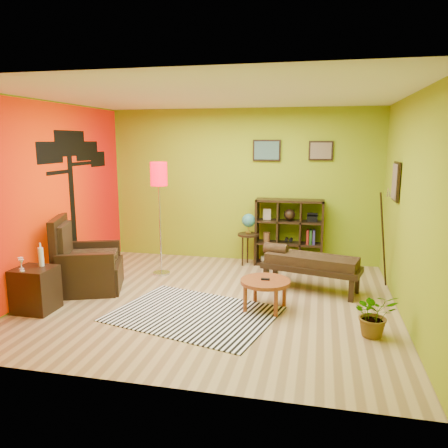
% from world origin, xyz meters
% --- Properties ---
extents(ground, '(5.00, 5.00, 0.00)m').
position_xyz_m(ground, '(0.00, 0.00, 0.00)').
color(ground, tan).
rests_on(ground, ground).
extents(room_shell, '(5.04, 4.54, 2.82)m').
position_xyz_m(room_shell, '(-0.09, 0.01, 1.80)').
color(room_shell, '#89A417').
rests_on(room_shell, ground).
extents(zebra_rug, '(2.32, 1.95, 0.01)m').
position_xyz_m(zebra_rug, '(-0.13, -0.55, 0.01)').
color(zebra_rug, white).
rests_on(zebra_rug, ground).
extents(coffee_table, '(0.66, 0.66, 0.43)m').
position_xyz_m(coffee_table, '(0.75, -0.17, 0.35)').
color(coffee_table, brown).
rests_on(coffee_table, ground).
extents(armchair, '(1.17, 1.16, 1.12)m').
position_xyz_m(armchair, '(-2.01, 0.04, 0.34)').
color(armchair, black).
rests_on(armchair, ground).
extents(side_cabinet, '(0.50, 0.45, 0.90)m').
position_xyz_m(side_cabinet, '(-2.20, -0.88, 0.30)').
color(side_cabinet, black).
rests_on(side_cabinet, ground).
extents(floor_lamp, '(0.28, 0.28, 1.88)m').
position_xyz_m(floor_lamp, '(-1.15, 1.01, 1.52)').
color(floor_lamp, silver).
rests_on(floor_lamp, ground).
extents(globe_table, '(0.39, 0.39, 0.94)m').
position_xyz_m(globe_table, '(0.19, 1.89, 0.71)').
color(globe_table, black).
rests_on(globe_table, ground).
extents(cube_shelf, '(1.20, 0.35, 1.20)m').
position_xyz_m(cube_shelf, '(0.91, 2.03, 0.60)').
color(cube_shelf, black).
rests_on(cube_shelf, ground).
extents(bench, '(1.52, 0.86, 0.67)m').
position_xyz_m(bench, '(1.29, 0.73, 0.43)').
color(bench, black).
rests_on(bench, ground).
extents(potted_plant, '(0.58, 0.62, 0.41)m').
position_xyz_m(potted_plant, '(2.08, -0.71, 0.21)').
color(potted_plant, '#26661E').
rests_on(potted_plant, ground).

